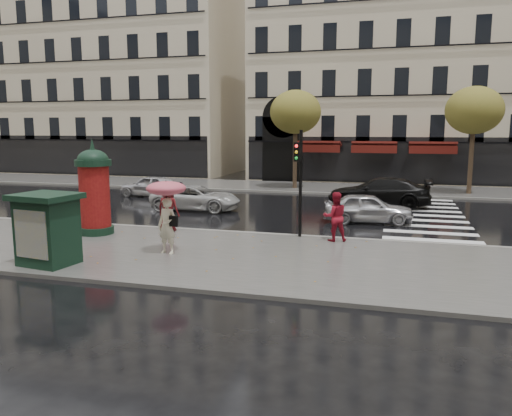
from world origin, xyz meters
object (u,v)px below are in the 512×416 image
(newsstand, at_px, (47,228))
(woman_red, at_px, (335,217))
(car_black, at_px, (379,192))
(woman_umbrella, at_px, (167,205))
(morris_column, at_px, (94,189))
(car_silver, at_px, (368,208))
(car_white, at_px, (196,198))
(man_burgundy, at_px, (168,208))
(car_far_silver, at_px, (151,186))
(traffic_light, at_px, (299,173))

(newsstand, bearing_deg, woman_red, 34.84)
(car_black, bearing_deg, woman_red, -7.78)
(woman_umbrella, xyz_separation_m, morris_column, (-3.99, 2.09, 0.14))
(newsstand, xyz_separation_m, car_black, (8.95, 14.79, -0.43))
(woman_umbrella, relative_size, car_black, 0.45)
(car_silver, bearing_deg, newsstand, 132.23)
(woman_red, distance_m, car_black, 9.46)
(newsstand, relative_size, car_white, 0.47)
(man_burgundy, xyz_separation_m, newsstand, (-1.27, -5.40, 0.17))
(car_black, relative_size, car_far_silver, 1.36)
(newsstand, relative_size, car_black, 0.40)
(woman_umbrella, xyz_separation_m, traffic_light, (3.58, 3.60, 0.79))
(car_black, bearing_deg, morris_column, -44.33)
(morris_column, relative_size, car_black, 0.68)
(woman_red, height_order, car_far_silver, woman_red)
(man_burgundy, distance_m, newsstand, 5.55)
(man_burgundy, height_order, morris_column, morris_column)
(traffic_light, xyz_separation_m, car_silver, (2.27, 4.20, -1.84))
(car_far_silver, bearing_deg, car_black, 95.87)
(car_far_silver, bearing_deg, traffic_light, 56.43)
(morris_column, height_order, traffic_light, traffic_light)
(morris_column, bearing_deg, car_white, 79.81)
(man_burgundy, bearing_deg, woman_umbrella, 120.58)
(woman_umbrella, distance_m, morris_column, 4.51)
(woman_red, relative_size, traffic_light, 0.45)
(morris_column, xyz_separation_m, car_far_silver, (-3.31, 10.85, -1.19))
(woman_umbrella, distance_m, car_silver, 9.81)
(car_silver, distance_m, car_white, 8.68)
(car_black, bearing_deg, car_far_silver, -91.76)
(car_silver, distance_m, car_far_silver, 14.12)
(man_burgundy, bearing_deg, newsstand, 82.11)
(car_silver, bearing_deg, traffic_light, 144.97)
(traffic_light, relative_size, car_white, 0.87)
(woman_red, relative_size, car_black, 0.33)
(car_silver, height_order, car_white, car_silver)
(man_burgundy, bearing_deg, woman_red, -174.63)
(morris_column, bearing_deg, car_silver, 30.15)
(car_silver, xyz_separation_m, car_black, (0.29, 4.85, 0.11))
(morris_column, bearing_deg, car_far_silver, 106.97)
(woman_umbrella, bearing_deg, car_far_silver, 119.44)
(newsstand, bearing_deg, car_far_silver, 106.60)
(woman_red, bearing_deg, car_black, -117.15)
(car_black, bearing_deg, traffic_light, -16.31)
(woman_red, relative_size, newsstand, 0.84)
(car_white, bearing_deg, woman_red, -129.37)
(traffic_light, relative_size, car_silver, 1.02)
(car_silver, bearing_deg, man_burgundy, 114.85)
(woman_red, xyz_separation_m, car_black, (1.19, 9.39, -0.23))
(woman_umbrella, relative_size, car_white, 0.53)
(morris_column, xyz_separation_m, car_black, (10.13, 10.57, -1.08))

